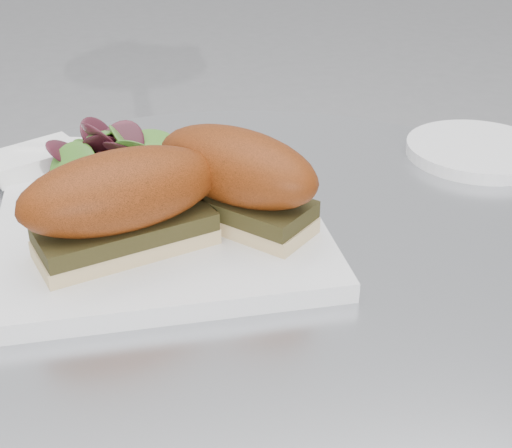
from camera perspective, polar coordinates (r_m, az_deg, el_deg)
The scene contains 6 objects.
plate at distance 0.61m, azimuth -7.72°, elevation -0.03°, with size 0.26×0.26×0.02m, color silver.
sandwich_left at distance 0.54m, azimuth -10.63°, elevation 1.81°, with size 0.17×0.12×0.08m.
sandwich_right at distance 0.57m, azimuth -1.60°, elevation 3.85°, with size 0.15×0.15×0.08m.
salad at distance 0.66m, azimuth -11.98°, elevation 5.39°, with size 0.12×0.12×0.05m, color #46912F, non-canonical shape.
napkin at distance 0.72m, azimuth -15.70°, elevation 4.14°, with size 0.11×0.11×0.02m, color white, non-canonical shape.
saucer at distance 0.78m, azimuth 17.32°, elevation 5.65°, with size 0.15×0.15×0.01m, color silver.
Camera 1 is at (-0.08, -0.47, 1.03)m, focal length 50.00 mm.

